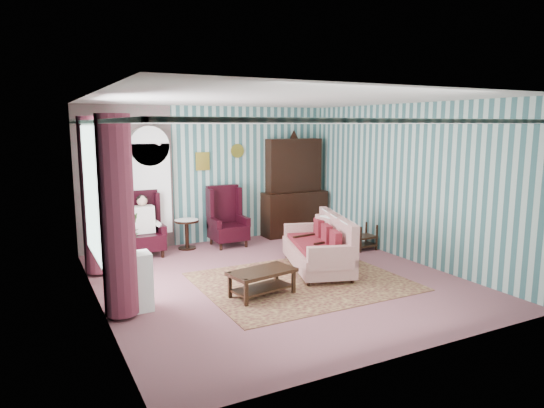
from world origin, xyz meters
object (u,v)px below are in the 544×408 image
bookcase (151,195)px  wingback_left (143,224)px  dresser_hutch (295,184)px  round_side_table (187,234)px  seated_woman (143,226)px  floral_armchair (317,240)px  sofa (317,244)px  wingback_right (228,216)px  coffee_table (262,283)px  plant_stand (130,283)px  nest_table (363,236)px

bookcase → wingback_left: size_ratio=1.79×
bookcase → dresser_hutch: dresser_hutch is taller
wingback_left → round_side_table: (0.90, 0.15, -0.33)m
wingback_left → seated_woman: size_ratio=1.06×
seated_woman → floral_armchair: seated_woman is taller
dresser_hutch → round_side_table: bearing=-177.4°
sofa → seated_woman: bearing=64.9°
wingback_right → coffee_table: 3.15m
bookcase → dresser_hutch: (3.25, -0.12, 0.06)m
bookcase → plant_stand: 3.39m
coffee_table → sofa: bearing=27.6°
sofa → coffee_table: sofa is taller
bookcase → floral_armchair: bearing=-46.2°
wingback_right → round_side_table: bearing=170.0°
wingback_left → seated_woman: 0.04m
dresser_hutch → plant_stand: bearing=-144.9°
dresser_hutch → seated_woman: (-3.50, -0.27, -0.59)m
wingback_right → seated_woman: (-1.75, 0.00, -0.04)m
nest_table → wingback_left: bearing=159.2°
wingback_right → round_side_table: size_ratio=2.08×
bookcase → nest_table: size_ratio=4.15×
sofa → floral_armchair: 0.25m
floral_armchair → coffee_table: 1.86m
bookcase → floral_armchair: size_ratio=2.42×
coffee_table → dresser_hutch: bearing=53.4°
dresser_hutch → floral_armchair: 2.61m
bookcase → coffee_table: 3.64m
dresser_hutch → wingback_right: size_ratio=1.89×
sofa → coffee_table: 1.64m
plant_stand → seated_woman: bearing=73.8°
seated_woman → floral_armchair: size_ratio=1.27×
bookcase → round_side_table: bookcase is taller
bookcase → wingback_right: bookcase is taller
wingback_left → round_side_table: bearing=9.5°
wingback_left → plant_stand: (-0.80, -2.75, -0.22)m
sofa → floral_armchair: bearing=-13.3°
round_side_table → sofa: bearing=-57.0°
plant_stand → coffee_table: 1.88m
bookcase → nest_table: 4.37m
dresser_hutch → wingback_left: 3.55m
sofa → coffee_table: bearing=135.2°
wingback_left → nest_table: bearing=-20.8°
dresser_hutch → floral_armchair: size_ratio=2.55×
nest_table → plant_stand: bearing=-166.2°
seated_woman → sofa: 3.38m
seated_woman → coffee_table: seated_woman is taller
dresser_hutch → nest_table: bearing=-72.6°
bookcase → wingback_left: 0.68m
nest_table → sofa: 1.76m
round_side_table → nest_table: round_side_table is taller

